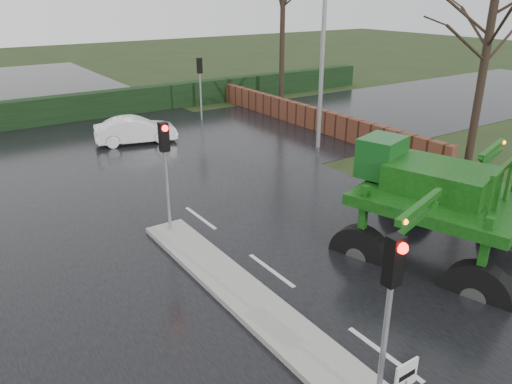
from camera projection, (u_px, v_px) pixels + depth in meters
ground at (384, 355)px, 10.28m from camera, size 140.00×140.00×0.00m
road_main at (174, 199)px, 17.96m from camera, size 14.00×80.00×0.02m
road_cross at (117, 157)px, 22.57m from camera, size 80.00×12.00×0.02m
median_island at (251, 302)px, 11.88m from camera, size 1.20×10.00×0.16m
hedge_row at (67, 108)px, 28.44m from camera, size 44.00×0.90×1.50m
brick_wall at (299, 114)px, 27.80m from camera, size 0.40×20.00×1.20m
keep_left_sign at (405, 384)px, 8.05m from camera, size 0.50×0.07×1.35m
traffic_signal_near at (391, 289)px, 7.86m from camera, size 0.26×0.33×3.52m
traffic_signal_mid at (165, 154)px, 14.39m from camera, size 0.26×0.33×3.52m
traffic_signal_far at (200, 75)px, 28.06m from camera, size 0.26×0.33×3.52m
street_light_right at (319, 15)px, 21.51m from camera, size 3.85×0.30×10.00m
tree_right_near at (488, 41)px, 18.91m from camera, size 5.60×5.60×9.64m
crop_sprayer at (481, 216)px, 11.60m from camera, size 7.66×5.81×4.45m
white_sedan at (137, 143)px, 24.58m from camera, size 4.11×2.26×1.28m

